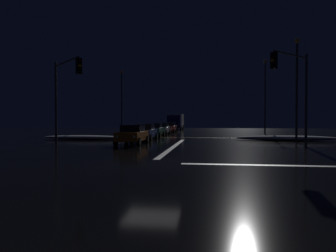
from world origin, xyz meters
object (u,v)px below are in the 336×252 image
at_px(traffic_signal_nw, 65,85).
at_px(streetlamp_left_far, 122,97).
at_px(sedan_white, 161,128).
at_px(box_truck, 176,121).
at_px(sedan_blue, 145,132).
at_px(sedan_red, 169,127).
at_px(streetlamp_right_far, 265,92).
at_px(sedan_green, 154,130).
at_px(traffic_signal_ne, 294,82).
at_px(sedan_orange, 132,134).
at_px(sedan_black, 171,126).
at_px(streetlamp_right_near, 297,82).

height_order(traffic_signal_nw, streetlamp_left_far, streetlamp_left_far).
distance_m(sedan_white, box_truck, 19.25).
xyz_separation_m(sedan_blue, sedan_red, (0.15, 17.65, 0.00)).
bearing_deg(streetlamp_right_far, sedan_red, 166.70).
bearing_deg(sedan_green, sedan_red, 89.16).
height_order(sedan_white, traffic_signal_ne, traffic_signal_ne).
relative_size(box_truck, traffic_signal_nw, 1.28).
bearing_deg(sedan_orange, box_truck, 90.60).
bearing_deg(sedan_green, sedan_blue, -89.68).
bearing_deg(box_truck, streetlamp_right_far, -49.43).
bearing_deg(sedan_red, traffic_signal_nw, -99.75).
bearing_deg(sedan_red, traffic_signal_ne, -65.26).
bearing_deg(traffic_signal_nw, sedan_black, 82.82).
height_order(sedan_red, traffic_signal_nw, traffic_signal_nw).
distance_m(sedan_black, streetlamp_right_near, 29.29).
xyz_separation_m(sedan_green, traffic_signal_nw, (-4.26, -13.57, 3.70)).
bearing_deg(streetlamp_left_far, sedan_green, -54.84).
bearing_deg(sedan_green, sedan_white, 91.06).
xyz_separation_m(sedan_green, box_truck, (-0.20, 25.40, 0.91)).
bearing_deg(streetlamp_left_far, box_truck, 69.36).
relative_size(sedan_black, traffic_signal_ne, 0.65).
xyz_separation_m(sedan_blue, streetlamp_right_near, (13.77, -1.57, 4.40)).
xyz_separation_m(box_truck, streetlamp_left_far, (-6.16, -16.36, 3.53)).
height_order(sedan_blue, sedan_green, same).
bearing_deg(sedan_white, sedan_black, 90.56).
bearing_deg(sedan_blue, traffic_signal_ne, -33.56).
height_order(sedan_blue, traffic_signal_nw, traffic_signal_nw).
distance_m(streetlamp_right_near, streetlamp_right_far, 16.01).
bearing_deg(streetlamp_left_far, traffic_signal_ne, -50.64).
xyz_separation_m(sedan_black, traffic_signal_nw, (-4.02, -31.93, 3.70)).
height_order(traffic_signal_ne, traffic_signal_nw, traffic_signal_ne).
bearing_deg(box_truck, traffic_signal_ne, -72.55).
relative_size(sedan_green, traffic_signal_ne, 0.65).
height_order(streetlamp_right_near, streetlamp_right_far, streetlamp_right_far).
xyz_separation_m(sedan_black, traffic_signal_ne, (12.19, -31.67, 3.75)).
distance_m(sedan_orange, sedan_black, 29.27).
bearing_deg(streetlamp_right_near, sedan_black, 119.00).
bearing_deg(sedan_white, streetlamp_right_near, -43.33).
bearing_deg(traffic_signal_ne, sedan_blue, 146.44).
xyz_separation_m(sedan_orange, sedan_blue, (-0.14, 5.51, 0.00)).
bearing_deg(sedan_blue, streetlamp_left_far, 113.91).
relative_size(sedan_orange, streetlamp_right_far, 0.43).
bearing_deg(traffic_signal_nw, sedan_orange, 31.06).
bearing_deg(sedan_orange, sedan_red, 89.98).
distance_m(sedan_black, traffic_signal_ne, 34.14).
bearing_deg(sedan_white, sedan_blue, -89.29).
bearing_deg(sedan_blue, sedan_black, 90.63).
bearing_deg(streetlamp_right_far, streetlamp_left_far, -180.00).
bearing_deg(streetlamp_right_far, box_truck, 130.57).
height_order(sedan_blue, sedan_red, same).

